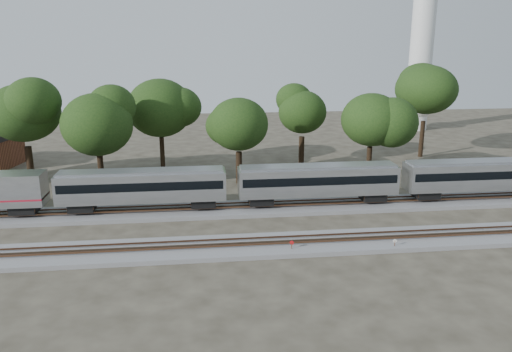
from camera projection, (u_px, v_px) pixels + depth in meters
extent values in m
plane|color=#383328|center=(261.00, 231.00, 47.33)|extent=(160.00, 160.00, 0.00)
cube|color=slate|center=(254.00, 208.00, 53.03)|extent=(160.00, 5.00, 0.40)
cube|color=brown|center=(255.00, 206.00, 52.22)|extent=(160.00, 0.08, 0.15)
cube|color=brown|center=(253.00, 202.00, 53.60)|extent=(160.00, 0.08, 0.15)
cube|color=slate|center=(267.00, 245.00, 43.45)|extent=(160.00, 5.00, 0.40)
cube|color=brown|center=(268.00, 244.00, 42.64)|extent=(160.00, 0.08, 0.15)
cube|color=brown|center=(266.00, 237.00, 44.02)|extent=(160.00, 0.08, 0.15)
cube|color=black|center=(24.00, 208.00, 50.13)|extent=(2.54, 2.15, 0.88)
cube|color=silver|center=(142.00, 186.00, 50.97)|extent=(16.97, 2.93, 2.93)
cube|color=black|center=(142.00, 183.00, 50.89)|extent=(16.39, 2.98, 0.88)
cube|color=gray|center=(142.00, 172.00, 50.57)|extent=(16.58, 2.34, 0.34)
cube|color=black|center=(82.00, 206.00, 50.77)|extent=(2.54, 2.15, 0.88)
cube|color=black|center=(203.00, 202.00, 52.17)|extent=(2.54, 2.15, 0.88)
cube|color=silver|center=(318.00, 180.00, 53.05)|extent=(16.97, 2.93, 2.93)
cube|color=black|center=(318.00, 178.00, 52.98)|extent=(16.39, 2.98, 0.88)
cube|color=gray|center=(318.00, 167.00, 52.66)|extent=(16.58, 2.34, 0.34)
cube|color=black|center=(261.00, 199.00, 52.86)|extent=(2.54, 2.15, 0.88)
cube|color=black|center=(373.00, 195.00, 54.25)|extent=(2.54, 2.15, 0.88)
cube|color=silver|center=(480.00, 175.00, 55.14)|extent=(16.97, 2.93, 2.93)
cube|color=black|center=(481.00, 173.00, 55.06)|extent=(16.39, 2.98, 0.88)
cube|color=gray|center=(482.00, 162.00, 54.74)|extent=(16.58, 2.34, 0.34)
cube|color=black|center=(426.00, 193.00, 54.94)|extent=(2.54, 2.15, 0.88)
cylinder|color=#512D19|center=(292.00, 247.00, 42.28)|extent=(0.07, 0.07, 0.99)
cylinder|color=#A40B10|center=(292.00, 243.00, 42.16)|extent=(0.34, 0.16, 0.35)
cylinder|color=#512D19|center=(395.00, 245.00, 42.86)|extent=(0.06, 0.06, 0.90)
cylinder|color=silver|center=(395.00, 241.00, 42.75)|extent=(0.32, 0.08, 0.32)
cube|color=#512D19|center=(345.00, 251.00, 42.50)|extent=(0.55, 0.40, 0.30)
cylinder|color=silver|center=(421.00, 50.00, 97.37)|extent=(4.45, 4.45, 31.13)
cone|color=silver|center=(416.00, 118.00, 100.88)|extent=(7.12, 7.12, 4.45)
cylinder|color=black|center=(30.00, 166.00, 61.93)|extent=(0.70, 0.70, 4.85)
ellipsoid|color=#1A3411|center=(24.00, 113.00, 60.20)|extent=(9.15, 9.15, 7.78)
cylinder|color=black|center=(101.00, 173.00, 59.56)|extent=(0.70, 0.70, 4.30)
ellipsoid|color=#1A3411|center=(97.00, 125.00, 58.02)|extent=(8.12, 8.12, 6.90)
cylinder|color=black|center=(162.00, 154.00, 68.74)|extent=(0.70, 0.70, 4.68)
ellipsoid|color=#1A3411|center=(160.00, 108.00, 67.08)|extent=(8.82, 8.82, 7.50)
cylinder|color=black|center=(239.00, 168.00, 62.65)|extent=(0.70, 0.70, 4.05)
ellipsoid|color=#1A3411|center=(239.00, 124.00, 61.21)|extent=(7.63, 7.63, 6.48)
cylinder|color=black|center=(301.00, 151.00, 71.99)|extent=(0.70, 0.70, 4.14)
ellipsoid|color=#1A3411|center=(302.00, 112.00, 70.51)|extent=(7.80, 7.80, 6.63)
cylinder|color=black|center=(369.00, 162.00, 65.22)|extent=(0.70, 0.70, 4.13)
ellipsoid|color=#1A3411|center=(371.00, 120.00, 63.75)|extent=(7.79, 7.79, 6.62)
cylinder|color=black|center=(422.00, 139.00, 76.81)|extent=(0.70, 0.70, 5.57)
ellipsoid|color=#1A3411|center=(426.00, 89.00, 74.83)|extent=(10.51, 10.51, 8.93)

